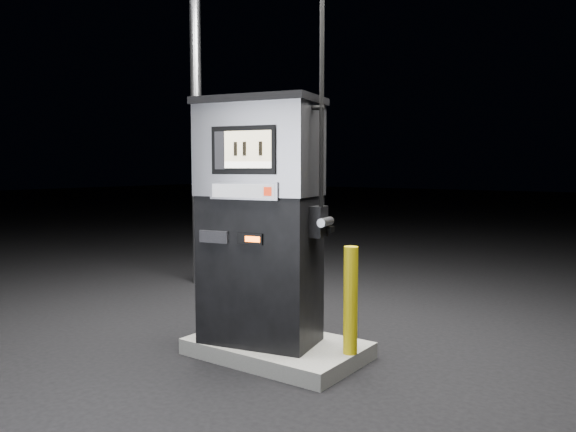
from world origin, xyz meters
The scene contains 5 objects.
ground centered at (0.00, 0.00, 0.00)m, with size 80.00×80.00×0.00m, color black.
pump_island centered at (0.00, 0.00, 0.07)m, with size 1.60×1.00×0.15m, color slate.
fuel_dispenser centered at (-0.11, -0.10, 1.31)m, with size 1.31×0.89×4.70m.
bollard_left centered at (-0.55, -0.07, 0.62)m, with size 0.13×0.13×0.94m, color gold.
bollard_right centered at (0.74, 0.08, 0.63)m, with size 0.13×0.13×0.95m, color gold.
Camera 1 is at (3.09, -4.16, 1.79)m, focal length 35.00 mm.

